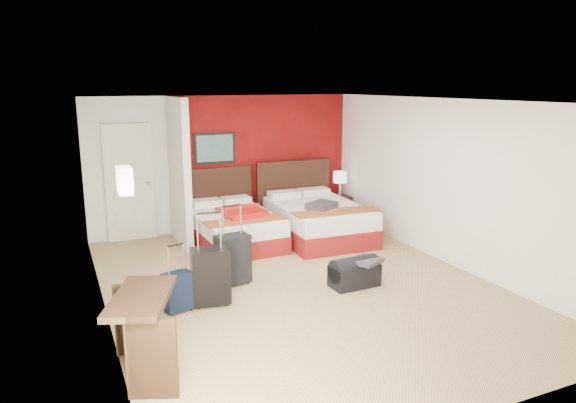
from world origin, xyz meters
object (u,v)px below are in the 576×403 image
bed_right (319,222)px  table_lamp (340,184)px  bed_left (234,229)px  nightstand (339,209)px  desk (144,335)px  suitcase_black (211,278)px  suitcase_charcoal (233,261)px  suitcase_navy (178,293)px  red_suitcase_open (241,211)px  duffel_bag (354,274)px

bed_right → table_lamp: 1.34m
bed_left → nightstand: bearing=12.5°
bed_left → desk: bearing=-122.0°
suitcase_black → suitcase_charcoal: size_ratio=1.05×
suitcase_charcoal → suitcase_navy: suitcase_charcoal is taller
bed_left → red_suitcase_open: red_suitcase_open is taller
suitcase_charcoal → desk: size_ratio=0.68×
bed_right → red_suitcase_open: 1.43m
suitcase_charcoal → suitcase_navy: 1.08m
bed_right → duffel_bag: (-0.60, -2.23, -0.14)m
bed_left → suitcase_navy: size_ratio=3.91×
bed_right → suitcase_navy: bearing=-142.8°
suitcase_navy → desk: (-0.60, -1.29, 0.17)m
red_suitcase_open → bed_right: bearing=-12.0°
red_suitcase_open → desk: 4.14m
nightstand → suitcase_navy: size_ratio=1.12×
suitcase_black → bed_left: bearing=72.7°
bed_right → table_lamp: bearing=45.6°
table_lamp → duffel_bag: 3.50m
suitcase_charcoal → duffel_bag: 1.68m
red_suitcase_open → duffel_bag: bearing=-77.5°
nightstand → suitcase_charcoal: suitcase_charcoal is taller
bed_left → duffel_bag: bearing=-72.0°
duffel_bag → table_lamp: bearing=61.4°
nightstand → suitcase_black: size_ratio=0.75×
bed_right → red_suitcase_open: (-1.40, 0.15, 0.30)m
suitcase_charcoal → duffel_bag: suitcase_charcoal is taller
red_suitcase_open → desk: bearing=-128.0°
bed_left → nightstand: 2.49m
table_lamp → suitcase_charcoal: bearing=-142.2°
red_suitcase_open → duffel_bag: 2.54m
bed_left → suitcase_charcoal: size_ratio=2.75×
bed_right → suitcase_black: bearing=-139.2°
red_suitcase_open → duffel_bag: (0.79, -2.38, -0.44)m
table_lamp → suitcase_black: (-3.48, -2.88, -0.42)m
red_suitcase_open → suitcase_black: 2.48m
table_lamp → bed_right: bearing=-136.9°
suitcase_black → suitcase_navy: (-0.43, -0.05, -0.12)m
duffel_bag → suitcase_charcoal: bearing=150.7°
table_lamp → suitcase_black: size_ratio=0.70×
suitcase_charcoal → suitcase_black: bearing=-138.2°
table_lamp → suitcase_navy: table_lamp is taller
suitcase_charcoal → desk: (-1.50, -1.89, 0.08)m
nightstand → table_lamp: 0.51m
bed_left → nightstand: size_ratio=3.49×
table_lamp → desk: bearing=-136.9°
nightstand → suitcase_charcoal: bearing=-145.3°
bed_left → suitcase_navy: bed_left is taller
bed_left → suitcase_charcoal: bearing=-110.9°
suitcase_navy → duffel_bag: bearing=-20.3°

